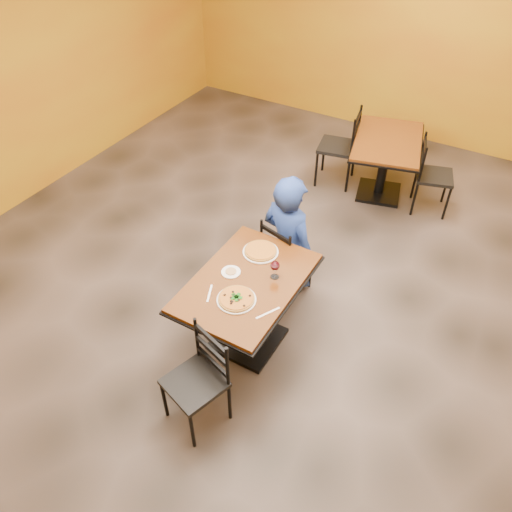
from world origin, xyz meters
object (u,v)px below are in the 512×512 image
Objects in this scene: table_main at (247,297)px; plate_far at (261,252)px; diner at (289,232)px; pizza_far at (261,250)px; chair_second_left at (337,147)px; chair_second_right at (435,176)px; side_plate at (231,272)px; chair_main_far at (287,255)px; plate_main at (236,300)px; chair_main_near at (195,384)px; table_second at (385,155)px; pizza_main at (236,298)px; wine_glass at (275,269)px.

table_main is 0.42m from plate_far.
pizza_far is at bearing 103.15° from diner.
chair_second_right is (1.21, 0.00, -0.04)m from chair_second_left.
side_plate is at bearing 173.90° from table_main.
chair_main_far is at bearing 91.95° from table_main.
diner is at bearing 95.97° from plate_main.
plate_far is at bearing 113.95° from chair_main_near.
pizza_far reaches higher than table_second.
wine_glass is (0.13, 0.38, 0.07)m from pizza_main.
chair_main_near is (-0.16, -3.68, -0.12)m from table_second.
plate_main is at bearing 0.00° from pizza_main.
chair_second_right is at bearing 76.33° from wine_glass.
plate_far is 1.72× the size of wine_glass.
plate_main is 0.60m from plate_far.
table_main is 4.39× the size of pizza_far.
chair_second_right is 3.13× the size of pizza_main.
table_main is 0.26m from side_plate.
pizza_main reaches higher than plate_far.
table_second is 4.65× the size of pizza_far.
chair_second_right reaches higher than plate_far.
chair_second_right reaches higher than chair_main_near.
plate_main is (-0.78, -3.05, 0.31)m from chair_second_right.
chair_second_right is at bearing 70.64° from side_plate.
table_main is 2.83m from table_second.
chair_main_far is at bearing 125.03° from diner.
chair_second_right reaches higher than side_plate.
wine_glass is at bearing 21.70° from side_plate.
chair_main_near reaches higher than side_plate.
table_main is 0.95× the size of table_second.
chair_main_far is 3.00× the size of pizza_far.
chair_second_left is at bearing 94.58° from side_plate.
table_second is 1.07× the size of diner.
chair_main_far is 4.67× the size of wine_glass.
chair_main_near is 1.09m from wine_glass.
side_plate is (-0.22, 0.87, 0.32)m from chair_main_near.
wine_glass is (-0.65, -2.68, 0.39)m from chair_second_right.
chair_second_left is at bearing 98.01° from pizza_main.
plate_far and side_plate have the same top height.
diner is (-0.13, 1.75, 0.17)m from chair_main_near.
wine_glass is (0.25, -0.21, 0.08)m from plate_far.
chair_second_right is 3.17m from plate_main.
chair_second_left reaches higher than table_second.
chair_second_left is (-0.44, 3.68, 0.05)m from chair_main_near.
chair_second_right is 3.18× the size of pizza_far.
chair_main_near is 1.26m from pizza_far.
plate_main is at bearing 109.22° from diner.
diner reaches higher than pizza_far.
chair_main_near is 2.80× the size of plate_far.
wine_glass is at bearing -39.77° from plate_far.
pizza_far is at bearing 113.95° from chair_main_near.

